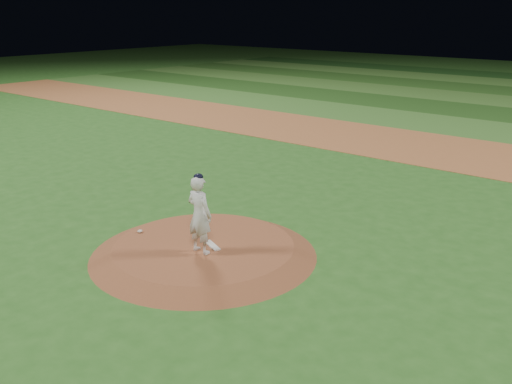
{
  "coord_description": "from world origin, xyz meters",
  "views": [
    {
      "loc": [
        9.11,
        -9.05,
        5.75
      ],
      "look_at": [
        0.0,
        2.0,
        1.1
      ],
      "focal_mm": 40.0,
      "sensor_mm": 36.0,
      "label": 1
    }
  ],
  "objects_px": {
    "pitching_rubber": "(212,245)",
    "pitcher_on_mound": "(200,214)",
    "pitchers_mound": "(204,249)",
    "rosin_bag": "(140,231)"
  },
  "relations": [
    {
      "from": "rosin_bag",
      "to": "pitcher_on_mound",
      "type": "distance_m",
      "value": 2.26
    },
    {
      "from": "pitchers_mound",
      "to": "pitching_rubber",
      "type": "relative_size",
      "value": 8.5
    },
    {
      "from": "pitchers_mound",
      "to": "rosin_bag",
      "type": "xyz_separation_m",
      "value": [
        -1.82,
        -0.47,
        0.16
      ]
    },
    {
      "from": "pitching_rubber",
      "to": "pitcher_on_mound",
      "type": "distance_m",
      "value": 1.02
    },
    {
      "from": "pitching_rubber",
      "to": "pitcher_on_mound",
      "type": "relative_size",
      "value": 0.34
    },
    {
      "from": "pitchers_mound",
      "to": "pitcher_on_mound",
      "type": "bearing_deg",
      "value": -55.1
    },
    {
      "from": "pitchers_mound",
      "to": "rosin_bag",
      "type": "bearing_deg",
      "value": -165.57
    },
    {
      "from": "pitchers_mound",
      "to": "pitcher_on_mound",
      "type": "height_order",
      "value": "pitcher_on_mound"
    },
    {
      "from": "pitchers_mound",
      "to": "rosin_bag",
      "type": "distance_m",
      "value": 1.89
    },
    {
      "from": "rosin_bag",
      "to": "pitcher_on_mound",
      "type": "xyz_separation_m",
      "value": [
        2.07,
        0.12,
        0.91
      ]
    }
  ]
}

